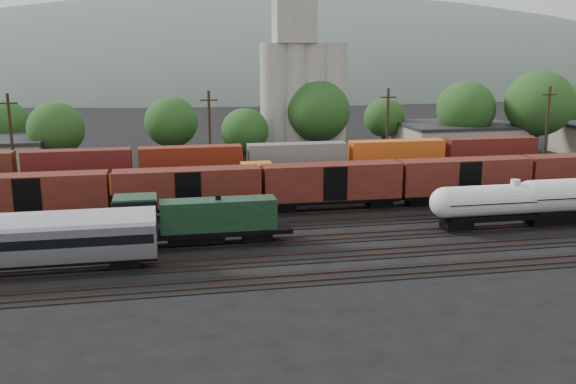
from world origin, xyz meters
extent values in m
plane|color=black|center=(0.00, 0.00, 0.00)|extent=(600.00, 600.00, 0.00)
cube|color=black|center=(0.00, -15.00, 0.04)|extent=(180.00, 3.20, 0.08)
cube|color=#382319|center=(0.00, -15.72, 0.12)|extent=(180.00, 0.08, 0.16)
cube|color=#382319|center=(0.00, -14.28, 0.12)|extent=(180.00, 0.08, 0.16)
cube|color=black|center=(0.00, -10.00, 0.04)|extent=(180.00, 3.20, 0.08)
cube|color=#382319|center=(0.00, -10.72, 0.12)|extent=(180.00, 0.08, 0.16)
cube|color=#382319|center=(0.00, -9.28, 0.12)|extent=(180.00, 0.08, 0.16)
cube|color=black|center=(0.00, -5.00, 0.04)|extent=(180.00, 3.20, 0.08)
cube|color=#382319|center=(0.00, -5.72, 0.12)|extent=(180.00, 0.08, 0.16)
cube|color=#382319|center=(0.00, -4.28, 0.12)|extent=(180.00, 0.08, 0.16)
cube|color=black|center=(0.00, 0.00, 0.04)|extent=(180.00, 3.20, 0.08)
cube|color=#382319|center=(0.00, -0.72, 0.12)|extent=(180.00, 0.08, 0.16)
cube|color=#382319|center=(0.00, 0.72, 0.12)|extent=(180.00, 0.08, 0.16)
cube|color=black|center=(0.00, 5.00, 0.04)|extent=(180.00, 3.20, 0.08)
cube|color=#382319|center=(0.00, 4.28, 0.12)|extent=(180.00, 0.08, 0.16)
cube|color=#382319|center=(0.00, 5.72, 0.12)|extent=(180.00, 0.08, 0.16)
cube|color=black|center=(0.00, 10.00, 0.04)|extent=(180.00, 3.20, 0.08)
cube|color=#382319|center=(0.00, 9.28, 0.12)|extent=(180.00, 0.08, 0.16)
cube|color=#382319|center=(0.00, 10.72, 0.12)|extent=(180.00, 0.08, 0.16)
cube|color=black|center=(0.00, 15.00, 0.04)|extent=(180.00, 3.20, 0.08)
cube|color=#382319|center=(0.00, 14.28, 0.12)|extent=(180.00, 0.08, 0.16)
cube|color=#382319|center=(0.00, 15.72, 0.12)|extent=(180.00, 0.08, 0.16)
cube|color=black|center=(-15.44, -5.00, 1.31)|extent=(17.10, 2.92, 0.40)
cube|color=black|center=(-15.44, -5.00, 0.85)|extent=(5.03, 2.21, 0.80)
cube|color=black|center=(-13.39, -5.00, 2.87)|extent=(10.26, 2.41, 2.72)
cube|color=black|center=(-20.57, -5.00, 3.17)|extent=(3.62, 2.92, 3.32)
cube|color=black|center=(-20.57, -5.00, 4.22)|extent=(3.72, 3.02, 0.91)
cube|color=black|center=(-22.96, -5.00, 2.41)|extent=(1.61, 2.41, 1.81)
cylinder|color=black|center=(-13.39, -5.00, 4.38)|extent=(0.50, 0.50, 0.50)
cube|color=black|center=(-20.91, -5.00, 0.65)|extent=(2.62, 2.01, 0.70)
cube|color=black|center=(-9.97, -5.00, 0.65)|extent=(2.62, 2.01, 0.70)
cylinder|color=silver|center=(15.45, -5.00, 2.92)|extent=(14.44, 2.97, 2.97)
sphere|color=silver|center=(8.23, -5.00, 2.92)|extent=(2.97, 2.97, 2.97)
cylinder|color=silver|center=(15.45, -5.00, 4.61)|extent=(0.92, 0.92, 0.51)
cube|color=black|center=(15.45, -5.00, 2.92)|extent=(14.76, 3.12, 0.08)
cube|color=black|center=(15.45, -5.00, 1.28)|extent=(13.94, 2.26, 0.51)
cube|color=black|center=(9.54, -5.00, 0.66)|extent=(2.67, 2.05, 0.72)
cube|color=black|center=(21.35, -5.00, 0.66)|extent=(2.67, 2.05, 0.72)
sphere|color=silver|center=(17.18, -5.00, 3.11)|extent=(3.19, 3.19, 3.19)
cube|color=black|center=(18.58, -5.00, 0.69)|extent=(2.86, 2.20, 0.77)
cube|color=silver|center=(-29.43, -10.00, 2.51)|extent=(21.28, 2.57, 2.66)
cylinder|color=silver|center=(-29.43, -10.00, 3.84)|extent=(21.28, 2.57, 2.57)
cube|color=black|center=(-29.43, -10.00, 2.82)|extent=(20.86, 2.62, 0.74)
cube|color=black|center=(-29.43, -10.00, 1.09)|extent=(21.28, 2.31, 0.35)
cube|color=black|center=(-21.34, -10.00, 0.60)|extent=(2.31, 1.77, 0.62)
cube|color=black|center=(-2.49, 10.00, 1.26)|extent=(17.40, 2.80, 0.39)
cube|color=black|center=(-2.49, 10.00, 0.83)|extent=(4.83, 2.13, 0.77)
cube|color=orange|center=(-0.40, 10.00, 2.76)|extent=(10.44, 2.32, 2.61)
cube|color=orange|center=(-7.71, 10.00, 3.05)|extent=(3.48, 2.80, 3.19)
cube|color=black|center=(-7.71, 10.00, 4.07)|extent=(3.58, 2.90, 0.87)
cube|color=orange|center=(-10.14, 10.00, 2.33)|extent=(1.55, 2.32, 1.74)
cylinder|color=black|center=(-0.40, 10.00, 4.21)|extent=(0.48, 0.48, 0.48)
cube|color=black|center=(-8.05, 10.00, 0.63)|extent=(2.51, 1.93, 0.68)
cube|color=black|center=(3.08, 10.00, 0.63)|extent=(2.51, 1.93, 0.68)
cube|color=black|center=(-31.07, 5.00, 1.20)|extent=(15.00, 2.60, 0.40)
cube|color=#531B14|center=(-31.07, 5.00, 3.30)|extent=(15.00, 2.90, 3.80)
cube|color=black|center=(-15.67, 5.00, 1.20)|extent=(15.00, 2.60, 0.40)
cube|color=#531B14|center=(-15.67, 5.00, 3.30)|extent=(15.00, 2.90, 3.80)
cube|color=black|center=(-0.27, 5.00, 1.20)|extent=(15.00, 2.60, 0.40)
cube|color=#531B14|center=(-0.27, 5.00, 3.30)|extent=(15.00, 2.90, 3.80)
cube|color=black|center=(15.13, 5.00, 1.20)|extent=(15.00, 2.60, 0.40)
cube|color=#531B14|center=(15.13, 5.00, 3.30)|extent=(15.00, 2.90, 3.80)
cube|color=black|center=(0.00, 15.00, 0.50)|extent=(160.00, 2.60, 0.60)
cube|color=#CF5E15|center=(-27.61, 15.00, 2.10)|extent=(12.00, 2.40, 2.60)
cube|color=#521613|center=(-27.61, 15.00, 4.70)|extent=(12.00, 2.40, 2.60)
cube|color=maroon|center=(-14.81, 15.00, 2.10)|extent=(12.00, 2.40, 2.60)
cube|color=maroon|center=(-14.81, 15.00, 4.70)|extent=(12.00, 2.40, 2.60)
cube|color=#561E14|center=(-2.01, 15.00, 2.10)|extent=(12.00, 2.40, 2.60)
cube|color=slate|center=(-2.01, 15.00, 4.70)|extent=(12.00, 2.40, 2.60)
cube|color=#585B5D|center=(10.79, 15.00, 2.10)|extent=(12.00, 2.40, 2.60)
cube|color=#CA5114|center=(10.79, 15.00, 4.70)|extent=(12.00, 2.40, 2.60)
cube|color=#C65614|center=(23.59, 15.00, 2.10)|extent=(12.00, 2.40, 2.60)
cube|color=#581A14|center=(23.59, 15.00, 4.70)|extent=(12.00, 2.40, 2.60)
cylinder|color=#A19E93|center=(-1.00, 36.00, 9.00)|extent=(4.40, 4.40, 18.00)
cylinder|color=#A19E93|center=(2.00, 36.00, 9.00)|extent=(4.40, 4.40, 18.00)
cylinder|color=#A19E93|center=(5.00, 36.00, 9.00)|extent=(4.40, 4.40, 18.00)
cylinder|color=#A19E93|center=(8.00, 36.00, 9.00)|extent=(4.40, 4.40, 18.00)
cube|color=#A19E93|center=(2.00, 36.00, 22.00)|extent=(6.00, 5.00, 8.00)
cube|color=#9E937F|center=(30.00, 38.00, 2.30)|extent=(18.00, 14.00, 4.60)
cube|color=#232326|center=(30.00, 38.00, 4.85)|extent=(18.36, 14.28, 0.50)
cylinder|color=black|center=(-41.25, 42.62, 1.38)|extent=(0.70, 0.70, 2.76)
ellipsoid|color=#28521E|center=(-41.25, 42.62, 6.01)|extent=(7.49, 7.49, 7.10)
cylinder|color=black|center=(-32.45, 32.86, 1.45)|extent=(0.70, 0.70, 2.89)
ellipsoid|color=#28521E|center=(-32.45, 32.86, 6.30)|extent=(7.85, 7.85, 7.43)
cylinder|color=black|center=(-16.57, 37.22, 1.47)|extent=(0.70, 0.70, 2.94)
ellipsoid|color=#28521E|center=(-16.57, 37.22, 6.40)|extent=(7.98, 7.98, 7.56)
cylinder|color=black|center=(-6.22, 31.47, 1.27)|extent=(0.70, 0.70, 2.54)
ellipsoid|color=#28521E|center=(-6.22, 31.47, 5.53)|extent=(6.89, 6.89, 6.53)
cylinder|color=black|center=(5.46, 34.67, 1.80)|extent=(0.70, 0.70, 3.60)
ellipsoid|color=#28521E|center=(5.46, 34.67, 7.83)|extent=(9.76, 9.76, 9.25)
cylinder|color=black|center=(19.41, 43.94, 1.29)|extent=(0.70, 0.70, 2.57)
ellipsoid|color=#28521E|center=(19.41, 43.94, 5.61)|extent=(6.98, 6.98, 6.62)
cylinder|color=black|center=(30.55, 36.33, 1.74)|extent=(0.70, 0.70, 3.48)
ellipsoid|color=#28521E|center=(30.55, 36.33, 7.58)|extent=(9.45, 9.45, 8.95)
cylinder|color=black|center=(41.01, 32.18, 1.98)|extent=(0.70, 0.70, 3.97)
ellipsoid|color=#28521E|center=(41.01, 32.18, 8.65)|extent=(10.78, 10.78, 10.21)
cylinder|color=black|center=(53.75, 43.81, 1.61)|extent=(0.70, 0.70, 3.22)
ellipsoid|color=#28521E|center=(53.75, 43.81, 7.02)|extent=(8.74, 8.74, 8.28)
cylinder|color=black|center=(-36.00, 22.00, 6.00)|extent=(0.36, 0.36, 12.00)
cube|color=black|center=(-36.00, 22.00, 10.80)|extent=(2.20, 0.18, 0.18)
cylinder|color=black|center=(-12.00, 22.00, 6.00)|extent=(0.36, 0.36, 12.00)
cube|color=black|center=(-12.00, 22.00, 10.80)|extent=(2.20, 0.18, 0.18)
cylinder|color=black|center=(12.00, 22.00, 6.00)|extent=(0.36, 0.36, 12.00)
cube|color=black|center=(12.00, 22.00, 10.80)|extent=(2.20, 0.18, 0.18)
cylinder|color=black|center=(36.00, 22.00, 6.00)|extent=(0.36, 0.36, 12.00)
cube|color=black|center=(36.00, 22.00, 10.80)|extent=(2.20, 0.18, 0.18)
ellipsoid|color=#59665B|center=(40.00, 260.00, -22.75)|extent=(520.00, 286.00, 130.00)
camera|label=1|loc=(-18.04, -60.39, 17.48)|focal=40.00mm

